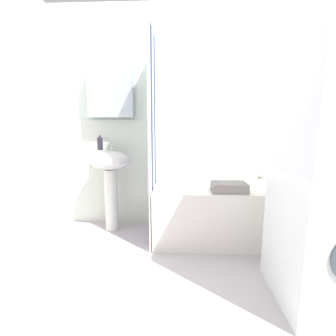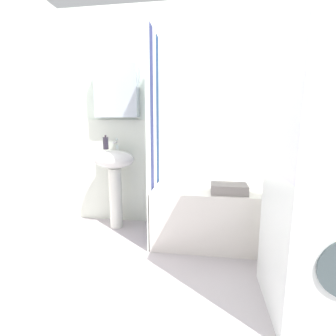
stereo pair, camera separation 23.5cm
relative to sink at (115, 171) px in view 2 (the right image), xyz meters
name	(u,v)px [view 2 (the right image)]	position (x,y,z in m)	size (l,w,h in m)	color
ground_plane	(187,297)	(0.88, -1.03, -0.66)	(4.80, 5.60, 0.04)	#B6ADB1
wall_back_tiled	(192,125)	(0.82, 0.23, 0.50)	(3.60, 0.18, 2.40)	silver
wall_left_tiled	(4,129)	(-0.69, -0.69, 0.48)	(0.07, 1.81, 2.40)	silver
sink	(115,171)	(0.00, 0.00, 0.00)	(0.44, 0.34, 0.87)	silver
faucet	(116,144)	(0.00, 0.08, 0.29)	(0.03, 0.12, 0.12)	silver
soap_dispenser	(106,143)	(-0.12, 0.08, 0.30)	(0.06, 0.06, 0.16)	#2B2532
bathtub	(232,214)	(1.26, -0.16, -0.37)	(1.53, 0.69, 0.55)	silver
shower_curtain	(154,140)	(0.48, -0.16, 0.36)	(0.01, 0.69, 2.00)	white
body_wash_bottle	(298,173)	(1.92, 0.11, 0.02)	(0.05, 0.05, 0.22)	#2D51A6
conditioner_bottle	(285,176)	(1.81, 0.12, -0.02)	(0.04, 0.04, 0.15)	white
lotion_bottle	(278,173)	(1.73, 0.12, 0.01)	(0.05, 0.05, 0.21)	#C35168
towel_folded	(229,189)	(1.19, -0.37, -0.05)	(0.32, 0.21, 0.08)	gray
washer_dryer_stack	(329,175)	(1.67, -1.06, 0.23)	(0.57, 0.64, 1.74)	white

